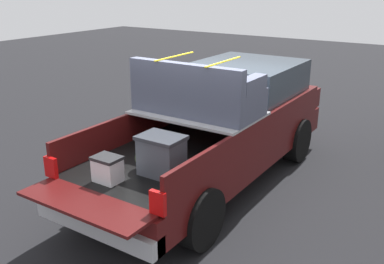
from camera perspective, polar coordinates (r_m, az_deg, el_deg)
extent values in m
plane|color=black|center=(7.68, 2.48, -6.53)|extent=(40.00, 40.00, 0.00)
cube|color=#470F0F|center=(7.43, 2.55, -2.19)|extent=(5.50, 1.92, 0.45)
cube|color=black|center=(6.41, -2.95, -3.42)|extent=(2.80, 1.80, 0.04)
cube|color=#470F0F|center=(6.89, -9.24, 0.03)|extent=(2.80, 0.06, 0.50)
cube|color=#470F0F|center=(5.86, 4.38, -3.26)|extent=(2.80, 0.06, 0.50)
cube|color=#470F0F|center=(7.41, 3.28, 1.64)|extent=(0.06, 1.80, 0.50)
cube|color=#470F0F|center=(5.29, -13.85, -9.16)|extent=(0.55, 1.80, 0.04)
cube|color=#B2B2B7|center=(6.85, 0.81, 2.54)|extent=(1.25, 1.92, 0.04)
cube|color=#470F0F|center=(8.42, 7.34, 3.65)|extent=(2.30, 1.92, 0.50)
cube|color=#2D3842|center=(8.20, 7.18, 7.10)|extent=(1.94, 1.76, 0.57)
cube|color=#470F0F|center=(9.63, 10.91, 5.07)|extent=(0.40, 1.82, 0.38)
cube|color=#B2B2B7|center=(5.55, -12.38, -11.74)|extent=(0.24, 1.92, 0.24)
cube|color=red|center=(5.99, -18.01, -4.42)|extent=(0.06, 0.20, 0.28)
cube|color=red|center=(4.84, -4.51, -9.28)|extent=(0.06, 0.20, 0.28)
cylinder|color=black|center=(9.34, 3.42, 1.01)|extent=(0.84, 0.30, 0.84)
cylinder|color=black|center=(8.65, 13.55, -1.02)|extent=(0.84, 0.30, 0.84)
cylinder|color=black|center=(6.75, -11.77, -6.79)|extent=(0.84, 0.30, 0.84)
cylinder|color=black|center=(5.76, 1.04, -11.17)|extent=(0.84, 0.30, 0.84)
cube|color=#474C56|center=(5.75, -4.01, -3.31)|extent=(0.40, 0.55, 0.49)
cube|color=#31353C|center=(5.65, -4.07, -0.76)|extent=(0.44, 0.59, 0.05)
ellipsoid|color=#384728|center=(5.93, -5.95, -2.67)|extent=(0.20, 0.32, 0.49)
ellipsoid|color=#384728|center=(5.88, -6.61, -3.67)|extent=(0.09, 0.22, 0.22)
cube|color=white|center=(5.69, -11.00, -4.97)|extent=(0.26, 0.34, 0.30)
cube|color=#262628|center=(5.62, -11.11, -3.38)|extent=(0.28, 0.36, 0.04)
cube|color=#4C5166|center=(6.79, 0.81, 4.40)|extent=(0.92, 1.94, 0.42)
cube|color=#4C5166|center=(6.38, -1.02, 7.23)|extent=(0.16, 1.94, 0.40)
cube|color=#4C5166|center=(7.25, -4.82, 7.88)|extent=(0.68, 0.20, 0.22)
cube|color=#4C5166|center=(6.34, 7.76, 6.14)|extent=(0.68, 0.20, 0.22)
cube|color=yellow|center=(6.90, -2.27, 9.89)|extent=(1.02, 0.03, 0.02)
cube|color=yellow|center=(6.43, 4.16, 9.18)|extent=(1.02, 0.03, 0.02)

